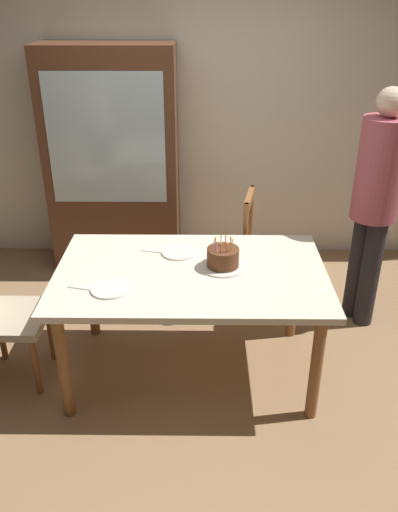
# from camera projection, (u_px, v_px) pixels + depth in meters

# --- Properties ---
(ground) EXTENTS (6.40, 6.40, 0.00)m
(ground) POSITION_uv_depth(u_px,v_px,m) (192.00, 369.00, 3.51)
(ground) COLOR #93704C
(back_wall) EXTENTS (6.40, 0.10, 2.60)m
(back_wall) POSITION_uv_depth(u_px,v_px,m) (195.00, 113.00, 4.55)
(back_wall) COLOR silver
(back_wall) RESTS_ON ground
(dining_table) EXTENTS (1.64, 1.02, 0.76)m
(dining_table) POSITION_uv_depth(u_px,v_px,m) (191.00, 283.00, 3.20)
(dining_table) COLOR beige
(dining_table) RESTS_ON ground
(birthday_cake) EXTENTS (0.28, 0.28, 0.19)m
(birthday_cake) POSITION_uv_depth(u_px,v_px,m) (223.00, 259.00, 3.17)
(birthday_cake) COLOR silver
(birthday_cake) RESTS_ON dining_table
(plate_near_celebrant) EXTENTS (0.22, 0.22, 0.01)m
(plate_near_celebrant) POSITION_uv_depth(u_px,v_px,m) (110.00, 289.00, 2.95)
(plate_near_celebrant) COLOR silver
(plate_near_celebrant) RESTS_ON dining_table
(plate_far_side) EXTENTS (0.22, 0.22, 0.01)m
(plate_far_side) POSITION_uv_depth(u_px,v_px,m) (179.00, 252.00, 3.36)
(plate_far_side) COLOR silver
(plate_far_side) RESTS_ON dining_table
(fork_near_celebrant) EXTENTS (0.18, 0.06, 0.01)m
(fork_near_celebrant) POSITION_uv_depth(u_px,v_px,m) (82.00, 288.00, 2.97)
(fork_near_celebrant) COLOR silver
(fork_near_celebrant) RESTS_ON dining_table
(fork_far_side) EXTENTS (0.18, 0.06, 0.01)m
(fork_far_side) POSITION_uv_depth(u_px,v_px,m) (154.00, 252.00, 3.38)
(fork_far_side) COLOR silver
(fork_far_side) RESTS_ON dining_table
(chair_spindle_back) EXTENTS (0.51, 0.51, 0.95)m
(chair_spindle_back) POSITION_uv_depth(u_px,v_px,m) (225.00, 253.00, 4.03)
(chair_spindle_back) COLOR tan
(chair_spindle_back) RESTS_ON ground
(person_guest) EXTENTS (0.32, 0.32, 1.73)m
(person_guest) POSITION_uv_depth(u_px,v_px,m) (376.00, 197.00, 3.60)
(person_guest) COLOR #262328
(person_guest) RESTS_ON ground
(china_cabinet) EXTENTS (1.10, 0.45, 1.90)m
(china_cabinet) POSITION_uv_depth(u_px,v_px,m) (113.00, 162.00, 4.46)
(china_cabinet) COLOR #56331E
(china_cabinet) RESTS_ON ground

